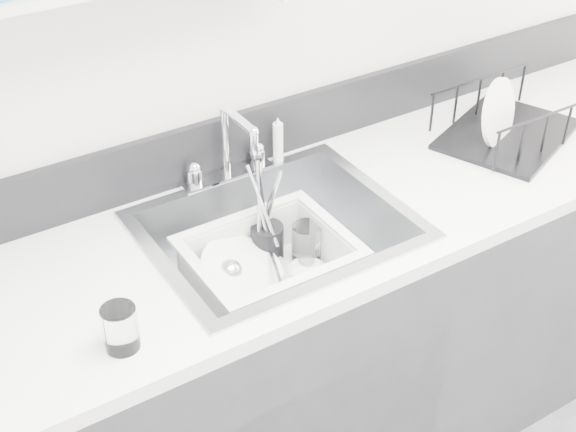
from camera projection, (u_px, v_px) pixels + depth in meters
counter_run at (278, 359)px, 2.23m from camera, size 3.20×0.62×0.92m
backsplash at (218, 146)px, 2.13m from camera, size 3.20×0.02×0.16m
sink at (277, 255)px, 2.02m from camera, size 0.64×0.52×0.20m
faucet at (228, 161)px, 2.10m from camera, size 0.26×0.18×0.23m
side_sprayer at (278, 140)px, 2.17m from camera, size 0.03×0.03×0.14m
wash_tub at (270, 270)px, 1.98m from camera, size 0.48×0.45×0.15m
plate_stack at (245, 277)px, 2.00m from camera, size 0.26×0.25×0.10m
utensil_cup at (267, 241)px, 2.07m from camera, size 0.08×0.08×0.28m
ladle at (256, 275)px, 2.00m from camera, size 0.27×0.18×0.07m
tumbler_in_tub at (306, 243)px, 2.07m from camera, size 0.10×0.10×0.11m
tumbler_counter at (120, 328)px, 1.60m from camera, size 0.09×0.09×0.10m
dish_rack at (510, 115)px, 2.29m from camera, size 0.49×0.43×0.14m
bowl_small at (307, 273)px, 2.04m from camera, size 0.12×0.12×0.03m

